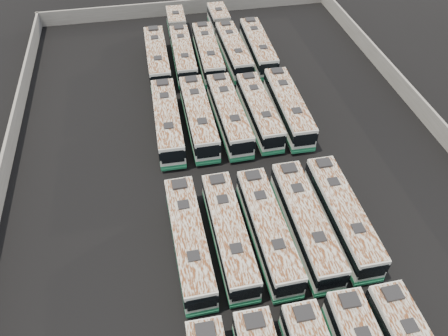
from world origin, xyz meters
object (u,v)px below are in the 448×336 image
bus_back_far_left (157,58)px  bus_back_far_right (258,47)px  bus_midback_left (199,117)px  bus_midback_right (259,111)px  bus_midfront_left (229,233)px  bus_midfront_far_right (342,215)px  bus_midback_far_left (167,121)px  bus_back_left (181,44)px  bus_midfront_right (305,223)px  bus_midback_center (229,114)px  bus_midfront_center (268,230)px  bus_back_right (228,39)px  bus_midfront_far_left (189,240)px  bus_midback_far_right (288,107)px  bus_back_center (208,53)px

bus_back_far_left → bus_back_far_right: (13.33, 0.12, -0.02)m
bus_midback_left → bus_back_far_right: 16.76m
bus_midback_left → bus_midback_right: bearing=-1.0°
bus_midfront_left → bus_midfront_far_right: (9.87, 0.02, 0.03)m
bus_midback_far_left → bus_midback_right: bus_midback_far_left is taller
bus_midback_right → bus_back_left: bearing=110.7°
bus_midfront_right → bus_midback_center: (-3.28, 15.88, 0.01)m
bus_back_far_right → bus_midfront_right: bearing=-95.4°
bus_back_far_left → bus_back_far_right: bearing=1.0°
bus_midfront_center → bus_midback_left: 16.43m
bus_midfront_right → bus_back_right: 32.40m
bus_midback_far_left → bus_midback_center: bearing=0.1°
bus_midfront_far_left → bus_back_right: size_ratio=0.65×
bus_midfront_far_left → bus_midback_far_left: bearing=89.4°
bus_midback_far_left → bus_back_right: (10.00, 16.43, -0.07)m
bus_midback_center → bus_midback_far_right: size_ratio=1.00×
bus_midfront_far_left → bus_midfront_left: (3.31, 0.04, -0.02)m
bus_midfront_far_left → bus_midback_far_left: 15.83m
bus_midback_far_left → bus_midback_right: (10.06, -0.05, -0.08)m
bus_midfront_left → bus_midfront_center: bus_midfront_center is taller
bus_midback_far_left → bus_back_left: 16.95m
bus_midfront_far_left → bus_back_left: 32.59m
bus_midfront_far_right → bus_midback_center: bearing=112.8°
bus_midback_center → bus_back_right: 16.85m
bus_midfront_left → bus_back_far_left: size_ratio=0.97×
bus_midfront_far_left → bus_back_right: 33.73m
bus_midback_center → bus_midfront_right: bearing=-79.5°
bus_midfront_left → bus_back_center: 29.19m
bus_midback_right → bus_midback_far_left: bearing=178.9°
bus_midfront_right → bus_midfront_far_left: bearing=178.8°
bus_midback_center → bus_midfront_far_left: bearing=-113.8°
bus_midfront_far_left → bus_back_far_left: bus_back_far_left is taller
bus_midback_left → bus_midback_center: 3.31m
bus_midfront_left → bus_back_left: size_ratio=0.65×
bus_midfront_far_left → bus_midback_far_right: 20.56m
bus_midfront_right → bus_back_right: size_ratio=0.67×
bus_midfront_left → bus_back_left: 32.37m
bus_midback_far_left → bus_back_far_right: 19.02m
bus_midfront_left → bus_midback_left: bearing=89.5°
bus_midfront_far_left → bus_midfront_right: (9.83, -0.15, 0.04)m
bus_back_right → bus_back_far_right: (3.41, -2.94, 0.04)m
bus_midfront_far_right → bus_midback_right: (-3.23, 15.73, -0.04)m
bus_midfront_center → bus_back_far_left: 30.13m
bus_back_center → bus_midfront_center: bearing=-88.7°
bus_midfront_center → bus_midback_center: 15.94m
bus_midfront_left → bus_midfront_right: 6.53m
bus_midback_left → bus_back_right: bus_midback_left is taller
bus_midfront_left → bus_midback_right: size_ratio=1.00×
bus_midfront_far_right → bus_midback_far_left: (-13.30, 15.77, 0.04)m
bus_midback_center → bus_back_center: size_ratio=1.00×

